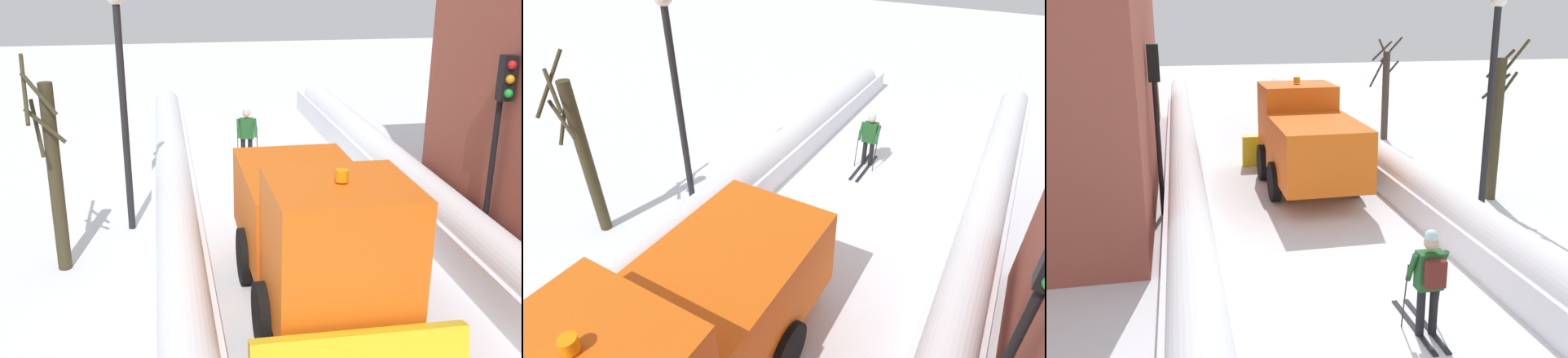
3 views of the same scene
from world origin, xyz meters
The scene contains 5 objects.
plow_truck centered at (0.54, 7.49, 1.48)m, with size 3.20×5.98×3.12m.
skier centered at (0.64, -1.09, 1.00)m, with size 0.62×1.80×1.81m.
traffic_light_pole centered at (-3.60, 5.96, 3.02)m, with size 0.28×0.42×4.29m.
street_lamp centered at (4.01, 3.39, 3.48)m, with size 0.40×0.40×5.53m.
bare_tree_near centered at (5.34, 5.26, 2.07)m, with size 0.84×1.09×4.38m.
Camera 2 is at (-2.68, 10.04, 6.74)m, focal length 28.20 mm.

